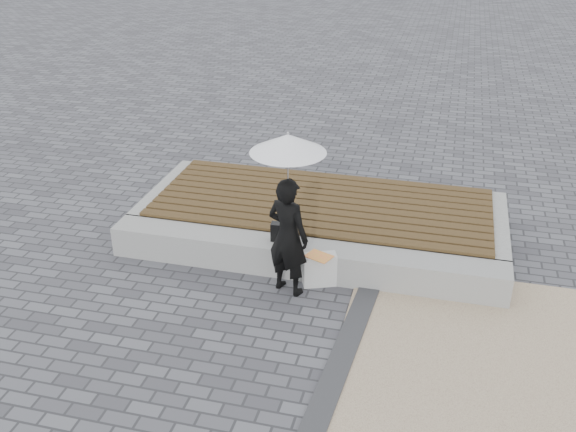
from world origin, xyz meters
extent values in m
plane|color=#535459|center=(0.00, 0.00, 0.00)|extent=(80.00, 80.00, 0.00)
cube|color=#323335|center=(0.75, -0.50, 0.02)|extent=(0.61, 5.20, 0.04)
cube|color=gray|center=(0.00, 1.60, 0.20)|extent=(5.00, 0.45, 0.40)
cube|color=#A2A29D|center=(0.00, 2.80, 0.20)|extent=(5.00, 2.00, 0.40)
imported|color=black|center=(-0.07, 1.16, 0.73)|extent=(0.63, 0.52, 1.47)
cylinder|color=#A4A4A9|center=(-0.07, 1.16, 1.35)|extent=(0.02, 0.02, 0.85)
cone|color=white|center=(-0.07, 1.16, 1.88)|extent=(0.85, 0.85, 0.21)
sphere|color=#A4A4A9|center=(-0.07, 1.16, 2.00)|extent=(0.03, 0.03, 0.03)
cube|color=black|center=(-0.24, 1.64, 0.52)|extent=(0.35, 0.15, 0.24)
cube|color=silver|center=(0.27, 1.38, 0.21)|extent=(0.43, 0.31, 0.42)
cube|color=#F84342|center=(0.27, 1.33, 0.42)|extent=(0.36, 0.32, 0.01)
camera|label=1|loc=(1.59, -5.31, 4.39)|focal=41.06mm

